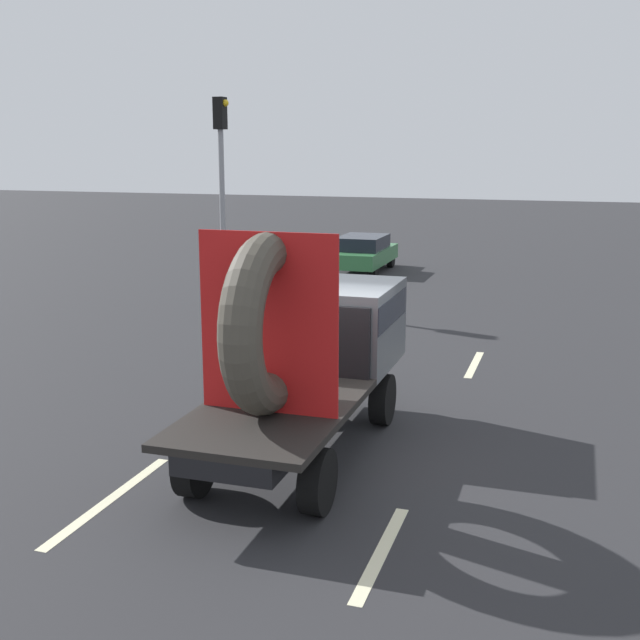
{
  "coord_description": "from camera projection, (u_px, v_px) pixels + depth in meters",
  "views": [
    {
      "loc": [
        3.58,
        -11.14,
        4.51
      ],
      "look_at": [
        -0.15,
        0.44,
        1.86
      ],
      "focal_mm": 44.77,
      "sensor_mm": 36.0,
      "label": 1
    }
  ],
  "objects": [
    {
      "name": "traffic_light",
      "position": [
        222.0,
        170.0,
        23.16
      ],
      "size": [
        0.42,
        0.36,
        5.9
      ],
      "color": "gray",
      "rests_on": "ground_plane"
    },
    {
      "name": "flatbed_truck",
      "position": [
        312.0,
        341.0,
        12.11
      ],
      "size": [
        2.02,
        5.56,
        3.46
      ],
      "color": "black",
      "rests_on": "ground_plane"
    },
    {
      "name": "lane_dash_left_near",
      "position": [
        110.0,
        500.0,
        10.4
      ],
      "size": [
        0.16,
        2.87,
        0.01
      ],
      "primitive_type": "cube",
      "rotation": [
        0.0,
        0.0,
        1.57
      ],
      "color": "beige",
      "rests_on": "ground_plane"
    },
    {
      "name": "lane_dash_right_near",
      "position": [
        381.0,
        552.0,
        9.06
      ],
      "size": [
        0.16,
        2.3,
        0.01
      ],
      "primitive_type": "cube",
      "rotation": [
        0.0,
        0.0,
        1.57
      ],
      "color": "beige",
      "rests_on": "ground_plane"
    },
    {
      "name": "lane_dash_left_far",
      "position": [
        313.0,
        348.0,
        18.24
      ],
      "size": [
        0.16,
        2.96,
        0.01
      ],
      "primitive_type": "cube",
      "rotation": [
        0.0,
        0.0,
        1.57
      ],
      "color": "beige",
      "rests_on": "ground_plane"
    },
    {
      "name": "lane_dash_right_far",
      "position": [
        474.0,
        364.0,
        16.86
      ],
      "size": [
        0.16,
        2.15,
        0.01
      ],
      "primitive_type": "cube",
      "rotation": [
        0.0,
        0.0,
        1.57
      ],
      "color": "beige",
      "rests_on": "ground_plane"
    },
    {
      "name": "ground_plane",
      "position": [
        320.0,
        443.0,
        12.39
      ],
      "size": [
        120.0,
        120.0,
        0.0
      ],
      "primitive_type": "plane",
      "color": "#28282B"
    },
    {
      "name": "distant_sedan",
      "position": [
        363.0,
        252.0,
        29.29
      ],
      "size": [
        1.74,
        4.06,
        1.32
      ],
      "color": "black",
      "rests_on": "ground_plane"
    }
  ]
}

